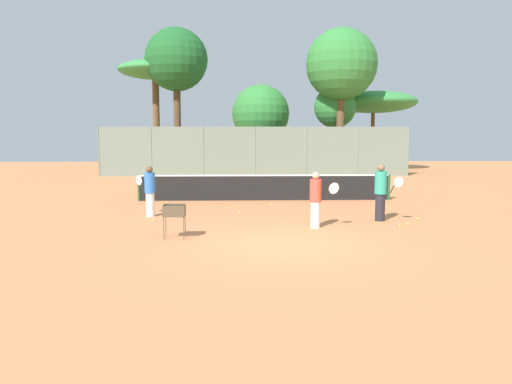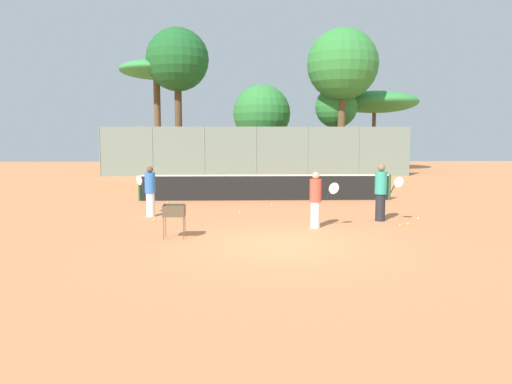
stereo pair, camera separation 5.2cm
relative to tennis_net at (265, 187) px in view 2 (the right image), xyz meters
name	(u,v)px [view 2 (the right image)]	position (x,y,z in m)	size (l,w,h in m)	color
ground_plane	(282,245)	(0.00, -8.54, -0.56)	(80.00, 80.00, 0.00)	#D37F4C
tennis_net	(265,187)	(0.00, 0.00, 0.00)	(10.47, 0.10, 1.07)	#26592D
back_fence	(256,152)	(0.00, 12.50, 1.07)	(20.56, 0.08, 3.26)	gray
tree_0	(343,65)	(6.08, 14.68, 6.99)	(4.96, 4.96, 10.09)	brown
tree_1	(177,61)	(-5.58, 16.63, 7.51)	(4.55, 4.55, 10.44)	brown
tree_2	(262,114)	(0.63, 18.50, 3.80)	(4.44, 4.44, 6.60)	brown
tree_3	(375,102)	(9.38, 18.41, 4.69)	(6.68, 6.68, 6.09)	brown
tree_4	(336,108)	(5.95, 16.06, 4.10)	(3.07, 3.07, 6.29)	brown
tree_5	(156,72)	(-7.35, 18.08, 6.88)	(5.54, 5.54, 8.30)	brown
player_white_outfit	(381,192)	(3.37, -5.12, 0.36)	(0.83, 0.59, 1.79)	#26262D
player_red_cap	(150,191)	(-4.02, -4.02, 0.30)	(0.76, 0.63, 1.67)	white
player_yellow_shirt	(316,199)	(1.16, -6.23, 0.28)	(0.89, 0.34, 1.63)	white
ball_cart	(175,213)	(-2.73, -7.61, 0.10)	(0.56, 0.41, 0.89)	brown
tennis_ball_0	(272,204)	(0.18, -1.46, -0.53)	(0.07, 0.07, 0.07)	#D1E54C
tennis_ball_1	(240,212)	(-1.06, -3.37, -0.53)	(0.07, 0.07, 0.07)	#D1E54C
tennis_ball_2	(154,220)	(-3.75, -4.90, -0.53)	(0.07, 0.07, 0.07)	#D1E54C
tennis_ball_3	(168,202)	(-3.92, -0.79, -0.53)	(0.07, 0.07, 0.07)	#D1E54C
tennis_ball_4	(408,224)	(4.00, -5.86, -0.53)	(0.07, 0.07, 0.07)	#D1E54C
tennis_ball_5	(418,219)	(4.66, -4.91, -0.53)	(0.07, 0.07, 0.07)	#D1E54C
tennis_ball_6	(400,226)	(3.67, -6.16, -0.53)	(0.07, 0.07, 0.07)	#D1E54C
parked_car	(293,163)	(2.92, 16.68, 0.10)	(4.20, 1.70, 1.60)	#3F4C8C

